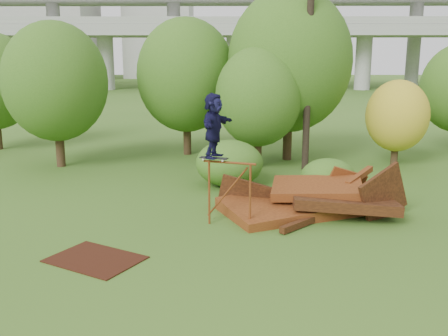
{
  "coord_description": "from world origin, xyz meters",
  "views": [
    {
      "loc": [
        -0.66,
        -11.25,
        4.56
      ],
      "look_at": [
        -0.8,
        2.0,
        1.6
      ],
      "focal_mm": 40.0,
      "sensor_mm": 36.0,
      "label": 1
    }
  ],
  "objects_px": {
    "scrap_pile": "(310,201)",
    "utility_pole": "(310,36)",
    "skater": "(214,126)",
    "flat_plate": "(95,259)"
  },
  "relations": [
    {
      "from": "scrap_pile",
      "to": "utility_pole",
      "type": "bearing_deg",
      "value": 83.03
    },
    {
      "from": "scrap_pile",
      "to": "utility_pole",
      "type": "relative_size",
      "value": 0.54
    },
    {
      "from": "scrap_pile",
      "to": "skater",
      "type": "relative_size",
      "value": 3.31
    },
    {
      "from": "flat_plate",
      "to": "utility_pole",
      "type": "bearing_deg",
      "value": 56.86
    },
    {
      "from": "skater",
      "to": "utility_pole",
      "type": "height_order",
      "value": "utility_pole"
    },
    {
      "from": "scrap_pile",
      "to": "skater",
      "type": "bearing_deg",
      "value": -158.89
    },
    {
      "from": "utility_pole",
      "to": "skater",
      "type": "bearing_deg",
      "value": -116.94
    },
    {
      "from": "skater",
      "to": "flat_plate",
      "type": "height_order",
      "value": "skater"
    },
    {
      "from": "scrap_pile",
      "to": "flat_plate",
      "type": "xyz_separation_m",
      "value": [
        -5.49,
        -3.62,
        -0.34
      ]
    },
    {
      "from": "flat_plate",
      "to": "scrap_pile",
      "type": "bearing_deg",
      "value": 33.39
    }
  ]
}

